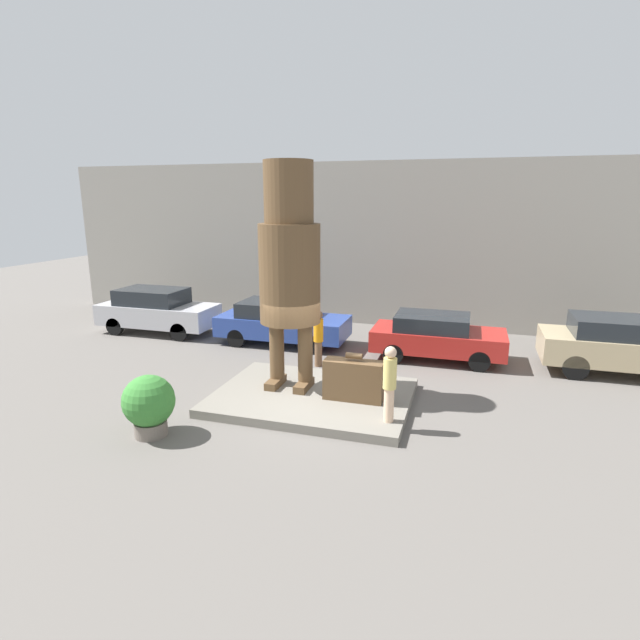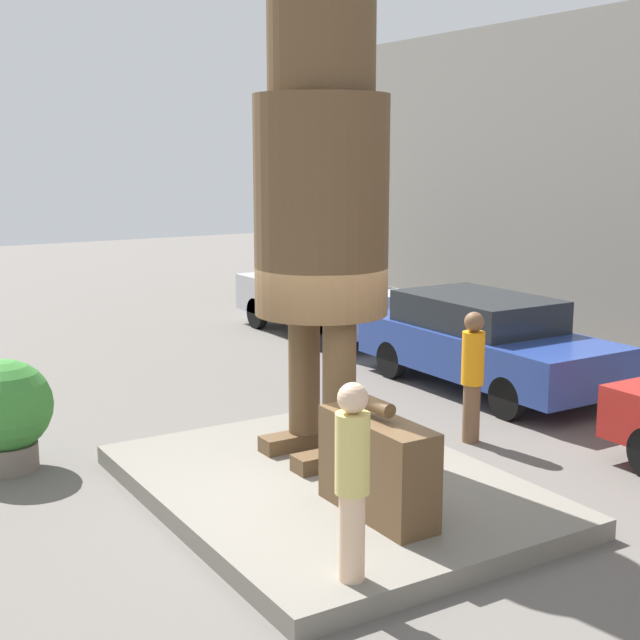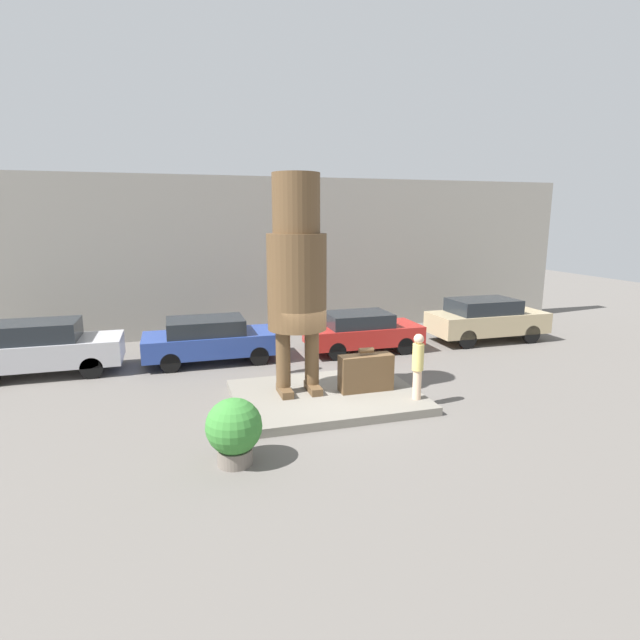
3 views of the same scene
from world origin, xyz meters
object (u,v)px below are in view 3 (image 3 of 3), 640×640
statue_figure (297,268)px  parked_car_silver (43,347)px  tourist (418,364)px  parked_car_red (362,331)px  parked_car_tan (486,319)px  worker_hivis (281,344)px  planter_pot (234,429)px  parked_car_blue (211,339)px  giant_suitcase (366,372)px

statue_figure → parked_car_silver: 8.69m
tourist → parked_car_red: 5.54m
statue_figure → tourist: (2.81, -1.43, -2.39)m
parked_car_tan → worker_hivis: size_ratio=2.62×
planter_pot → worker_hivis: worker_hivis is taller
parked_car_silver → parked_car_red: bearing=-1.4°
tourist → parked_car_blue: bearing=129.7°
parked_car_red → worker_hivis: 3.82m
giant_suitcase → tourist: bearing=-43.9°
tourist → parked_car_red: bearing=83.5°
giant_suitcase → parked_car_blue: 6.02m
statue_figure → parked_car_tan: size_ratio=1.24×
giant_suitcase → parked_car_tan: size_ratio=0.32×
statue_figure → parked_car_silver: statue_figure is taller
parked_car_tan → parked_car_silver: bearing=179.5°
parked_car_silver → worker_hivis: (7.08, -2.00, 0.07)m
planter_pot → parked_car_red: bearing=52.6°
tourist → parked_car_red: size_ratio=0.42×
parked_car_silver → parked_car_blue: parked_car_silver is taller
parked_car_tan → planter_pot: parked_car_tan is taller
parked_car_red → parked_car_tan: size_ratio=0.90×
parked_car_blue → giant_suitcase: bearing=-51.8°
statue_figure → tourist: statue_figure is taller
giant_suitcase → parked_car_blue: size_ratio=0.32×
giant_suitcase → planter_pot: bearing=-144.9°
parked_car_tan → worker_hivis: bearing=-168.0°
parked_car_blue → worker_hivis: bearing=-44.9°
parked_car_tan → planter_pot: 13.09m
parked_car_red → planter_pot: (-5.53, -7.23, -0.04)m
statue_figure → parked_car_red: bearing=49.8°
parked_car_blue → worker_hivis: worker_hivis is taller
parked_car_silver → parked_car_tan: (15.79, -0.15, 0.01)m
statue_figure → planter_pot: size_ratio=4.18×
parked_car_blue → tourist: bearing=-50.3°
worker_hivis → parked_car_blue: bearing=135.1°
worker_hivis → parked_car_tan: bearing=12.0°
tourist → parked_car_tan: (5.93, 5.60, -0.26)m
tourist → parked_car_silver: 11.42m
parked_car_tan → tourist: bearing=-136.6°
giant_suitcase → parked_car_red: size_ratio=0.35×
parked_car_tan → worker_hivis: 8.90m
statue_figure → planter_pot: statue_figure is taller
parked_car_silver → parked_car_red: (10.48, -0.26, -0.11)m
parked_car_red → parked_car_tan: 5.31m
giant_suitcase → parked_car_tan: bearing=33.6°
planter_pot → parked_car_tan: bearing=34.1°
worker_hivis → giant_suitcase: bearing=-57.6°
giant_suitcase → parked_car_silver: 10.04m
parked_car_red → worker_hivis: size_ratio=2.35×
parked_car_blue → parked_car_red: size_ratio=1.10×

